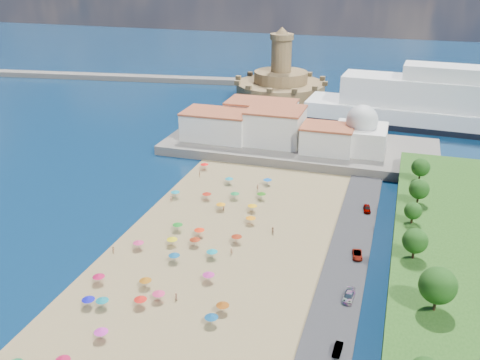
% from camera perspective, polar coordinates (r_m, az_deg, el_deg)
% --- Properties ---
extents(ground, '(700.00, 700.00, 0.00)m').
position_cam_1_polar(ground, '(120.78, -5.40, -7.72)').
color(ground, '#071938').
rests_on(ground, ground).
extents(terrace, '(90.00, 36.00, 3.00)m').
position_cam_1_polar(terrace, '(181.45, 6.34, 3.54)').
color(terrace, '#59544C').
rests_on(terrace, ground).
extents(jetty, '(18.00, 70.00, 2.40)m').
position_cam_1_polar(jetty, '(218.72, 2.48, 6.97)').
color(jetty, '#59544C').
rests_on(jetty, ground).
extents(breakwater, '(199.03, 34.77, 2.60)m').
position_cam_1_polar(breakwater, '(297.05, -14.03, 10.63)').
color(breakwater, '#59544C').
rests_on(breakwater, ground).
extents(waterfront_buildings, '(57.00, 29.00, 11.00)m').
position_cam_1_polar(waterfront_buildings, '(182.78, 2.44, 5.92)').
color(waterfront_buildings, silver).
rests_on(waterfront_buildings, terrace).
extents(domed_building, '(16.00, 16.00, 15.00)m').
position_cam_1_polar(domed_building, '(174.80, 12.77, 4.93)').
color(domed_building, silver).
rests_on(domed_building, terrace).
extents(fortress, '(40.00, 40.00, 32.40)m').
position_cam_1_polar(fortress, '(245.58, 4.35, 10.03)').
color(fortress, olive).
rests_on(fortress, ground).
extents(beach_parasols, '(33.51, 114.52, 2.20)m').
position_cam_1_polar(beach_parasols, '(108.92, -8.66, -10.31)').
color(beach_parasols, gray).
rests_on(beach_parasols, beach).
extents(beachgoers, '(32.69, 94.41, 1.89)m').
position_cam_1_polar(beachgoers, '(124.81, -5.78, -6.05)').
color(beachgoers, tan).
rests_on(beachgoers, beach).
extents(parked_cars, '(2.70, 59.19, 1.45)m').
position_cam_1_polar(parked_cars, '(116.81, 12.25, -8.57)').
color(parked_cars, gray).
rests_on(parked_cars, promenade).
extents(hillside_trees, '(9.66, 105.80, 8.09)m').
position_cam_1_polar(hillside_trees, '(100.90, 18.85, -9.05)').
color(hillside_trees, '#382314').
rests_on(hillside_trees, hillside).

